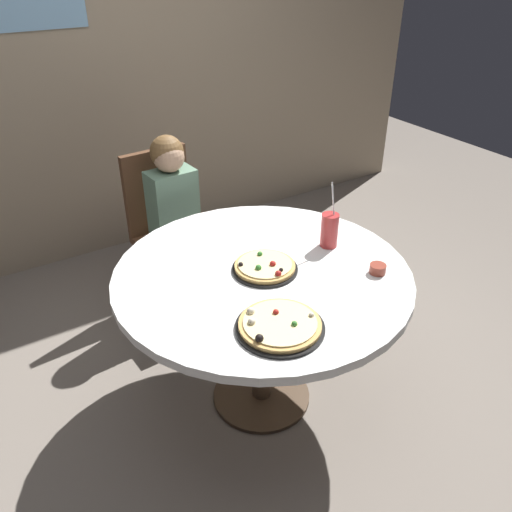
% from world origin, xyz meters
% --- Properties ---
extents(ground_plane, '(8.00, 8.00, 0.00)m').
position_xyz_m(ground_plane, '(0.00, 0.00, 0.00)').
color(ground_plane, slate).
extents(wall_with_window, '(5.20, 0.14, 2.90)m').
position_xyz_m(wall_with_window, '(-0.00, 1.91, 1.45)').
color(wall_with_window, gray).
rests_on(wall_with_window, ground_plane).
extents(dining_table, '(1.28, 1.28, 0.75)m').
position_xyz_m(dining_table, '(0.00, 0.00, 0.66)').
color(dining_table, white).
rests_on(dining_table, ground_plane).
extents(chair_wooden, '(0.43, 0.43, 0.95)m').
position_xyz_m(chair_wooden, '(-0.01, 1.03, 0.53)').
color(chair_wooden, brown).
rests_on(chair_wooden, ground_plane).
extents(diner_child, '(0.27, 0.42, 1.08)m').
position_xyz_m(diner_child, '(0.00, 0.85, 0.48)').
color(diner_child, '#3F4766').
rests_on(diner_child, ground_plane).
extents(pizza_veggie, '(0.33, 0.33, 0.05)m').
position_xyz_m(pizza_veggie, '(-0.16, -0.36, 0.77)').
color(pizza_veggie, black).
rests_on(pizza_veggie, dining_table).
extents(pizza_cheese, '(0.28, 0.28, 0.05)m').
position_xyz_m(pizza_cheese, '(0.01, -0.00, 0.77)').
color(pizza_cheese, black).
rests_on(pizza_cheese, dining_table).
extents(soda_cup, '(0.08, 0.08, 0.31)m').
position_xyz_m(soda_cup, '(0.38, 0.02, 0.83)').
color(soda_cup, '#B73333').
rests_on(soda_cup, dining_table).
extents(sauce_bowl, '(0.07, 0.07, 0.04)m').
position_xyz_m(sauce_bowl, '(0.41, -0.27, 0.77)').
color(sauce_bowl, brown).
rests_on(sauce_bowl, dining_table).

